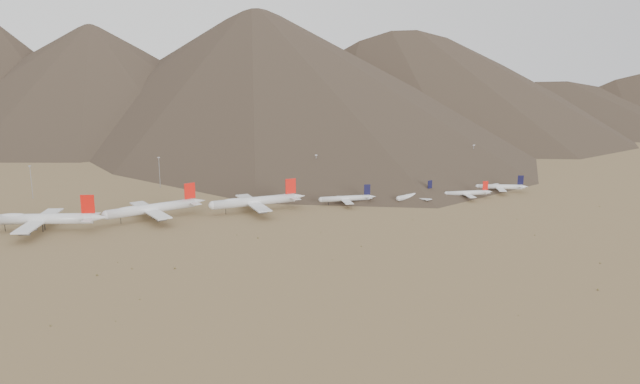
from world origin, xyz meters
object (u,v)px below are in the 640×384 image
object	(u,v)px
control_tower	(284,177)
widebody_west	(41,219)
narrowbody_a	(347,198)
widebody_east	(255,201)
narrowbody_b	(416,195)
widebody_centre	(152,208)

from	to	relation	value
control_tower	widebody_west	bearing A→B (deg)	-151.49
narrowbody_a	control_tower	size ratio (longest dim) A/B	3.64
widebody_west	narrowbody_a	bearing A→B (deg)	16.93
widebody_east	control_tower	bearing A→B (deg)	57.05
widebody_west	narrowbody_b	bearing A→B (deg)	15.31
narrowbody_b	control_tower	xyz separation A→B (m)	(-79.79, 91.72, 0.80)
widebody_centre	narrowbody_b	distance (m)	192.32
narrowbody_b	control_tower	size ratio (longest dim) A/B	3.34
widebody_west	narrowbody_a	xyz separation A→B (m)	(205.86, 10.53, -3.22)
widebody_east	control_tower	size ratio (longest dim) A/B	5.94
narrowbody_a	narrowbody_b	world-z (taller)	narrowbody_a
widebody_west	narrowbody_a	size ratio (longest dim) A/B	1.73
narrowbody_a	narrowbody_b	bearing A→B (deg)	-0.67
narrowbody_a	control_tower	bearing A→B (deg)	110.81
widebody_east	narrowbody_a	size ratio (longest dim) A/B	1.63
narrowbody_b	widebody_centre	bearing A→B (deg)	157.44
widebody_east	narrowbody_b	xyz separation A→B (m)	(122.26, -4.33, -2.80)
widebody_east	narrowbody_b	distance (m)	122.37
widebody_centre	narrowbody_b	bearing A→B (deg)	-19.07
widebody_centre	narrowbody_a	size ratio (longest dim) A/B	1.60
narrowbody_a	control_tower	distance (m)	90.95
widebody_west	widebody_centre	distance (m)	68.04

